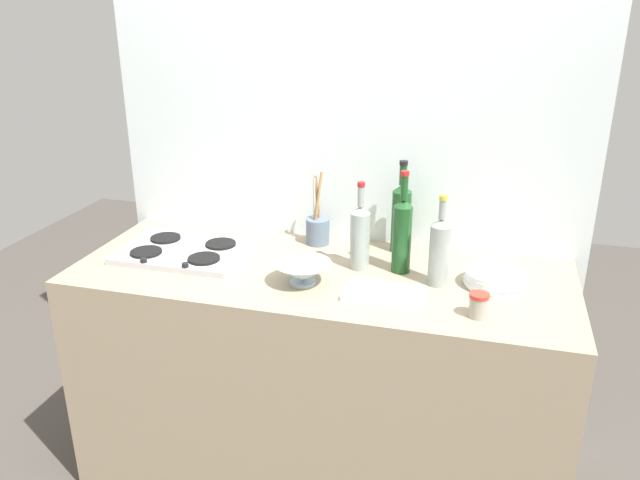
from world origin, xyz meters
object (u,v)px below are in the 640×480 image
at_px(wine_bottle_rightmost, 401,216).
at_px(utensil_crock, 318,229).
at_px(condiment_jar_front, 478,305).
at_px(cutting_board, 384,293).
at_px(stovetop_hob, 184,251).
at_px(wine_bottle_mid_left, 360,236).
at_px(plate_stack, 495,279).
at_px(wine_bottle_leftmost, 402,234).
at_px(wine_bottle_mid_right, 439,250).
at_px(mixing_bowl, 303,272).

distance_m(wine_bottle_rightmost, utensil_crock, 0.34).
height_order(condiment_jar_front, cutting_board, condiment_jar_front).
distance_m(stovetop_hob, wine_bottle_mid_left, 0.69).
xyz_separation_m(plate_stack, wine_bottle_leftmost, (-0.33, 0.04, 0.12)).
bearing_deg(stovetop_hob, utensil_crock, 28.65).
bearing_deg(wine_bottle_mid_right, mixing_bowl, -164.63).
bearing_deg(cutting_board, wine_bottle_mid_left, 122.46).
bearing_deg(wine_bottle_rightmost, mixing_bowl, -125.51).
distance_m(wine_bottle_mid_left, mixing_bowl, 0.26).
xyz_separation_m(mixing_bowl, utensil_crock, (-0.05, 0.38, 0.02)).
bearing_deg(mixing_bowl, wine_bottle_rightmost, 54.49).
relative_size(wine_bottle_leftmost, condiment_jar_front, 4.71).
relative_size(wine_bottle_leftmost, wine_bottle_mid_left, 1.15).
bearing_deg(wine_bottle_leftmost, mixing_bowl, -147.70).
bearing_deg(wine_bottle_rightmost, wine_bottle_leftmost, -80.40).
height_order(stovetop_hob, wine_bottle_rightmost, wine_bottle_rightmost).
distance_m(stovetop_hob, mixing_bowl, 0.53).
height_order(stovetop_hob, utensil_crock, utensil_crock).
distance_m(wine_bottle_rightmost, cutting_board, 0.43).
bearing_deg(utensil_crock, stovetop_hob, -151.35).
bearing_deg(wine_bottle_mid_right, cutting_board, -138.35).
xyz_separation_m(plate_stack, cutting_board, (-0.35, -0.18, -0.02)).
relative_size(stovetop_hob, utensil_crock, 1.61).
bearing_deg(mixing_bowl, wine_bottle_mid_left, 49.04).
bearing_deg(wine_bottle_mid_left, cutting_board, -57.54).
distance_m(wine_bottle_rightmost, mixing_bowl, 0.49).
xyz_separation_m(wine_bottle_leftmost, mixing_bowl, (-0.31, -0.20, -0.10)).
bearing_deg(wine_bottle_rightmost, wine_bottle_mid_left, -119.84).
xyz_separation_m(mixing_bowl, cutting_board, (0.29, -0.02, -0.03)).
relative_size(plate_stack, wine_bottle_rightmost, 0.59).
height_order(wine_bottle_mid_left, wine_bottle_rightmost, wine_bottle_rightmost).
relative_size(stovetop_hob, wine_bottle_mid_right, 1.48).
height_order(plate_stack, wine_bottle_mid_left, wine_bottle_mid_left).
distance_m(plate_stack, condiment_jar_front, 0.25).
bearing_deg(condiment_jar_front, cutting_board, 167.74).
relative_size(utensil_crock, condiment_jar_front, 3.72).
height_order(wine_bottle_mid_right, condiment_jar_front, wine_bottle_mid_right).
relative_size(utensil_crock, cutting_board, 1.10).
distance_m(wine_bottle_mid_right, mixing_bowl, 0.47).
bearing_deg(wine_bottle_mid_right, plate_stack, 10.02).
height_order(plate_stack, condiment_jar_front, condiment_jar_front).
relative_size(wine_bottle_mid_right, wine_bottle_rightmost, 0.89).
xyz_separation_m(stovetop_hob, condiment_jar_front, (1.11, -0.21, 0.03)).
distance_m(plate_stack, mixing_bowl, 0.66).
height_order(stovetop_hob, wine_bottle_mid_left, wine_bottle_mid_left).
bearing_deg(plate_stack, stovetop_hob, -178.39).
bearing_deg(wine_bottle_leftmost, utensil_crock, 153.36).
xyz_separation_m(wine_bottle_mid_right, utensil_crock, (-0.50, 0.25, -0.06)).
distance_m(wine_bottle_mid_left, cutting_board, 0.27).
bearing_deg(wine_bottle_leftmost, plate_stack, -6.64).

